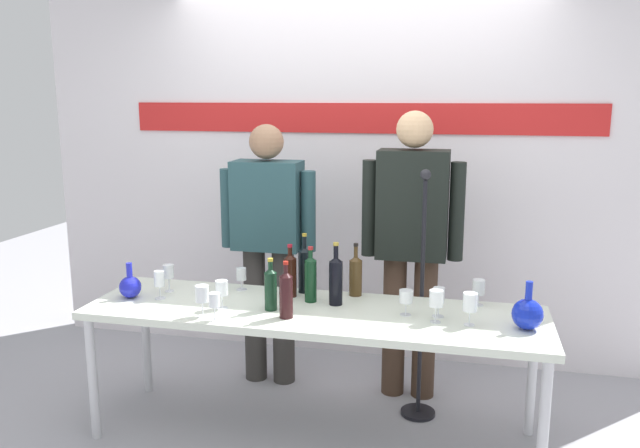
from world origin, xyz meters
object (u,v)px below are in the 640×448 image
wine_bottle_4 (271,287)px  wine_glass_left_1 (222,289)px  wine_glass_left_4 (214,301)px  microphone_stand (420,337)px  decanter_blue_left (130,286)px  wine_glass_right_3 (439,296)px  presenter_right (412,237)px  wine_bottle_3 (290,274)px  wine_glass_left_0 (168,272)px  decanter_blue_right (527,313)px  wine_glass_right_0 (436,299)px  presenter_left (268,237)px  wine_bottle_5 (311,277)px  wine_glass_right_4 (470,302)px  wine_bottle_6 (305,268)px  wine_glass_right_2 (406,297)px  wine_bottle_0 (286,293)px  display_table (313,319)px  wine_glass_left_2 (241,275)px  wine_glass_right_1 (479,288)px  wine_glass_left_5 (202,294)px  wine_glass_left_3 (159,279)px  wine_bottle_1 (336,279)px  wine_bottle_2 (356,274)px

wine_bottle_4 → wine_glass_left_1: wine_bottle_4 is taller
wine_glass_left_4 → microphone_stand: 1.22m
decanter_blue_left → wine_glass_right_3: (1.68, 0.08, 0.04)m
presenter_right → wine_bottle_3: bearing=-145.0°
presenter_right → wine_glass_left_0: 1.43m
decanter_blue_right → wine_glass_right_0: (-0.43, -0.01, 0.04)m
wine_bottle_4 → wine_glass_left_0: bearing=165.8°
decanter_blue_left → decanter_blue_right: size_ratio=0.84×
presenter_left → presenter_right: size_ratio=0.95×
wine_bottle_5 → wine_glass_right_4: 0.86m
wine_bottle_3 → wine_glass_right_3: bearing=-10.2°
wine_bottle_6 → wine_glass_right_0: bearing=-23.6°
wine_glass_right_0 → wine_glass_right_2: bearing=155.1°
decanter_blue_right → wine_bottle_4: 1.28m
presenter_right → wine_bottle_0: size_ratio=5.94×
display_table → decanter_blue_right: 1.07m
wine_glass_left_2 → wine_glass_left_4: 0.52m
wine_glass_left_4 → wine_glass_right_1: (1.28, 0.54, -0.00)m
wine_bottle_0 → wine_bottle_5: (0.06, 0.28, 0.01)m
wine_glass_right_2 → microphone_stand: size_ratio=0.09×
wine_bottle_5 → wine_glass_left_5: 0.60m
wine_glass_left_4 → decanter_blue_right: bearing=8.8°
wine_glass_right_0 → wine_glass_left_3: bearing=178.9°
wine_glass_left_1 → wine_glass_left_3: wine_glass_left_3 is taller
wine_glass_right_2 → microphone_stand: (0.06, 0.35, -0.35)m
wine_bottle_0 → decanter_blue_left: bearing=173.2°
wine_glass_left_2 → wine_glass_right_1: (1.33, 0.03, 0.01)m
wine_glass_left_0 → wine_glass_right_2: wine_glass_left_0 is taller
wine_bottle_1 → wine_glass_left_3: 0.97m
wine_bottle_4 → wine_glass_left_2: bearing=132.7°
wine_bottle_6 → wine_glass_left_2: (-0.37, -0.04, -0.05)m
wine_glass_right_3 → wine_glass_right_4: (0.15, -0.09, 0.01)m
wine_bottle_1 → wine_glass_left_4: bearing=-144.3°
presenter_right → wine_bottle_2: (-0.28, -0.34, -0.15)m
wine_glass_right_1 → wine_bottle_6: bearing=179.2°
wine_glass_right_1 → wine_glass_right_3: wine_glass_right_3 is taller
presenter_left → wine_glass_right_4: bearing=-28.5°
display_table → wine_bottle_6: 0.36m
wine_glass_right_1 → wine_glass_right_4: 0.32m
wine_bottle_5 → wine_glass_left_5: bearing=-142.8°
wine_bottle_5 → microphone_stand: size_ratio=0.21×
wine_glass_left_1 → wine_glass_left_5: wine_glass_left_5 is taller
wine_glass_right_4 → wine_glass_left_1: bearing=-177.8°
wine_glass_left_3 → wine_glass_right_3: size_ratio=1.03×
wine_glass_right_0 → presenter_right: bearing=105.5°
display_table → decanter_blue_right: bearing=-2.3°
presenter_left → wine_bottle_5: size_ratio=5.42×
display_table → wine_glass_left_1: 0.51m
wine_glass_right_1 → wine_glass_right_3: bearing=-130.8°
wine_glass_left_2 → wine_glass_right_3: bearing=-10.0°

